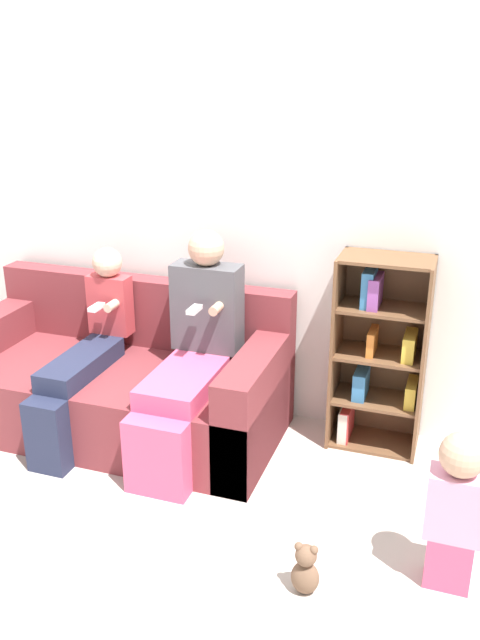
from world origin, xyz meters
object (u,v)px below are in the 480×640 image
(child_seated, at_px, (85,351))
(teddy_bear, at_px, (305,570))
(couch, at_px, (120,385))
(adult_seated, at_px, (191,349))
(bookshelf, at_px, (377,356))
(toddler_standing, at_px, (456,507))

(child_seated, distance_m, teddy_bear, 1.79)
(child_seated, bearing_deg, couch, 40.50)
(adult_seated, bearing_deg, child_seated, -175.68)
(child_seated, height_order, bookshelf, bookshelf)
(bookshelf, bearing_deg, child_seated, -164.30)
(couch, xyz_separation_m, child_seated, (-0.14, -0.12, 0.25))
(toddler_standing, distance_m, teddy_bear, 0.67)
(toddler_standing, height_order, teddy_bear, toddler_standing)
(toddler_standing, bearing_deg, bookshelf, 114.44)
(child_seated, bearing_deg, toddler_standing, -16.30)
(couch, bearing_deg, adult_seated, -8.50)
(child_seated, distance_m, toddler_standing, 2.17)
(couch, height_order, bookshelf, bookshelf)
(toddler_standing, xyz_separation_m, bookshelf, (-0.48, 1.06, 0.16))
(couch, relative_size, adult_seated, 1.58)
(couch, bearing_deg, child_seated, -139.50)
(couch, xyz_separation_m, teddy_bear, (1.38, -0.98, -0.16))
(child_seated, bearing_deg, bookshelf, 15.70)
(adult_seated, distance_m, toddler_standing, 1.59)
(couch, xyz_separation_m, toddler_standing, (1.93, -0.73, 0.11))
(adult_seated, height_order, toddler_standing, adult_seated)
(couch, height_order, toddler_standing, couch)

